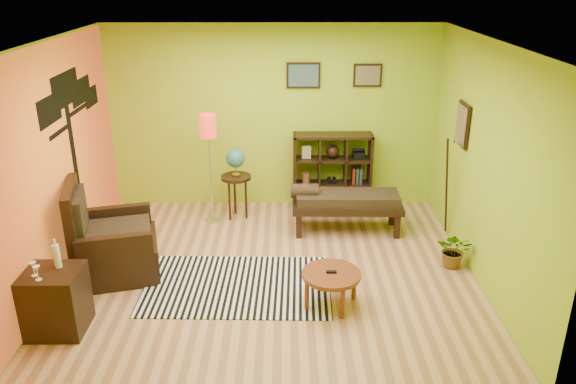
{
  "coord_description": "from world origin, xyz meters",
  "views": [
    {
      "loc": [
        0.16,
        -6.12,
        3.54
      ],
      "look_at": [
        0.21,
        0.08,
        1.05
      ],
      "focal_mm": 35.0,
      "sensor_mm": 36.0,
      "label": 1
    }
  ],
  "objects_px": {
    "side_cabinet": "(55,301)",
    "potted_plant": "(454,254)",
    "armchair": "(110,246)",
    "globe_table": "(236,166)",
    "coffee_table": "(331,277)",
    "floor_lamp": "(209,136)",
    "cube_shelf": "(333,172)",
    "bench": "(344,201)"
  },
  "relations": [
    {
      "from": "coffee_table",
      "to": "bench",
      "type": "height_order",
      "value": "bench"
    },
    {
      "from": "globe_table",
      "to": "potted_plant",
      "type": "relative_size",
      "value": 2.32
    },
    {
      "from": "floor_lamp",
      "to": "potted_plant",
      "type": "distance_m",
      "value": 3.68
    },
    {
      "from": "floor_lamp",
      "to": "cube_shelf",
      "type": "relative_size",
      "value": 1.36
    },
    {
      "from": "coffee_table",
      "to": "bench",
      "type": "xyz_separation_m",
      "value": [
        0.33,
        1.89,
        0.11
      ]
    },
    {
      "from": "armchair",
      "to": "side_cabinet",
      "type": "bearing_deg",
      "value": -100.52
    },
    {
      "from": "floor_lamp",
      "to": "potted_plant",
      "type": "bearing_deg",
      "value": -23.59
    },
    {
      "from": "armchair",
      "to": "cube_shelf",
      "type": "xyz_separation_m",
      "value": [
        2.89,
        2.01,
        0.24
      ]
    },
    {
      "from": "side_cabinet",
      "to": "potted_plant",
      "type": "bearing_deg",
      "value": 16.08
    },
    {
      "from": "bench",
      "to": "potted_plant",
      "type": "height_order",
      "value": "bench"
    },
    {
      "from": "coffee_table",
      "to": "potted_plant",
      "type": "distance_m",
      "value": 1.83
    },
    {
      "from": "side_cabinet",
      "to": "cube_shelf",
      "type": "distance_m",
      "value": 4.47
    },
    {
      "from": "globe_table",
      "to": "cube_shelf",
      "type": "height_order",
      "value": "cube_shelf"
    },
    {
      "from": "side_cabinet",
      "to": "floor_lamp",
      "type": "relative_size",
      "value": 0.61
    },
    {
      "from": "cube_shelf",
      "to": "armchair",
      "type": "bearing_deg",
      "value": -145.27
    },
    {
      "from": "globe_table",
      "to": "potted_plant",
      "type": "distance_m",
      "value": 3.3
    },
    {
      "from": "globe_table",
      "to": "potted_plant",
      "type": "height_order",
      "value": "globe_table"
    },
    {
      "from": "floor_lamp",
      "to": "potted_plant",
      "type": "relative_size",
      "value": 3.48
    },
    {
      "from": "side_cabinet",
      "to": "globe_table",
      "type": "distance_m",
      "value": 3.31
    },
    {
      "from": "floor_lamp",
      "to": "bench",
      "type": "distance_m",
      "value": 2.13
    },
    {
      "from": "coffee_table",
      "to": "side_cabinet",
      "type": "height_order",
      "value": "side_cabinet"
    },
    {
      "from": "armchair",
      "to": "cube_shelf",
      "type": "relative_size",
      "value": 0.99
    },
    {
      "from": "floor_lamp",
      "to": "cube_shelf",
      "type": "height_order",
      "value": "floor_lamp"
    },
    {
      "from": "cube_shelf",
      "to": "floor_lamp",
      "type": "bearing_deg",
      "value": -164.81
    },
    {
      "from": "floor_lamp",
      "to": "bench",
      "type": "relative_size",
      "value": 1.03
    },
    {
      "from": "side_cabinet",
      "to": "potted_plant",
      "type": "relative_size",
      "value": 2.14
    },
    {
      "from": "globe_table",
      "to": "cube_shelf",
      "type": "relative_size",
      "value": 0.9
    },
    {
      "from": "floor_lamp",
      "to": "globe_table",
      "type": "bearing_deg",
      "value": 21.33
    },
    {
      "from": "cube_shelf",
      "to": "potted_plant",
      "type": "bearing_deg",
      "value": -53.81
    },
    {
      "from": "globe_table",
      "to": "cube_shelf",
      "type": "distance_m",
      "value": 1.53
    },
    {
      "from": "armchair",
      "to": "globe_table",
      "type": "relative_size",
      "value": 1.1
    },
    {
      "from": "floor_lamp",
      "to": "cube_shelf",
      "type": "bearing_deg",
      "value": 15.19
    },
    {
      "from": "coffee_table",
      "to": "armchair",
      "type": "distance_m",
      "value": 2.76
    },
    {
      "from": "floor_lamp",
      "to": "globe_table",
      "type": "xyz_separation_m",
      "value": [
        0.35,
        0.14,
        -0.5
      ]
    },
    {
      "from": "globe_table",
      "to": "bench",
      "type": "xyz_separation_m",
      "value": [
        1.56,
        -0.49,
        -0.36
      ]
    },
    {
      "from": "coffee_table",
      "to": "potted_plant",
      "type": "relative_size",
      "value": 1.4
    },
    {
      "from": "side_cabinet",
      "to": "potted_plant",
      "type": "xyz_separation_m",
      "value": [
        4.5,
        1.3,
        -0.17
      ]
    },
    {
      "from": "coffee_table",
      "to": "side_cabinet",
      "type": "xyz_separation_m",
      "value": [
        -2.88,
        -0.45,
        0.0
      ]
    },
    {
      "from": "side_cabinet",
      "to": "cube_shelf",
      "type": "xyz_separation_m",
      "value": [
        3.11,
        3.19,
        0.25
      ]
    },
    {
      "from": "armchair",
      "to": "globe_table",
      "type": "bearing_deg",
      "value": 49.15
    },
    {
      "from": "armchair",
      "to": "side_cabinet",
      "type": "distance_m",
      "value": 1.21
    },
    {
      "from": "coffee_table",
      "to": "armchair",
      "type": "height_order",
      "value": "armchair"
    }
  ]
}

